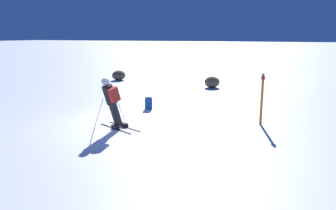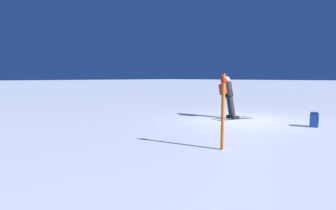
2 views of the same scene
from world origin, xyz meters
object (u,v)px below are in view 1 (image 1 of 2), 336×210
at_px(exposed_boulder_1, 212,82).
at_px(trail_marker, 262,97).
at_px(skier, 112,101).
at_px(spare_backpack, 149,103).
at_px(exposed_boulder_0, 119,75).

bearing_deg(exposed_boulder_1, trail_marker, 27.13).
bearing_deg(skier, spare_backpack, -151.98).
height_order(skier, spare_backpack, skier).
distance_m(skier, exposed_boulder_1, 9.73).
height_order(spare_backpack, exposed_boulder_1, exposed_boulder_1).
relative_size(skier, spare_backpack, 3.51).
xyz_separation_m(spare_backpack, exposed_boulder_0, (-7.21, -5.79, 0.08)).
bearing_deg(spare_backpack, exposed_boulder_1, -123.12).
distance_m(skier, exposed_boulder_0, 12.05).
distance_m(exposed_boulder_1, trail_marker, 8.08).
distance_m(spare_backpack, exposed_boulder_1, 6.57).
bearing_deg(skier, trail_marker, 143.37).
distance_m(exposed_boulder_0, exposed_boulder_1, 6.75).
bearing_deg(spare_backpack, exposed_boulder_0, -76.29).
bearing_deg(trail_marker, spare_backpack, -98.21).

